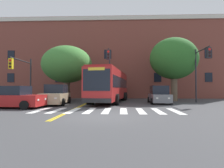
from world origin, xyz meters
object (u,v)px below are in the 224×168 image
(city_bus, at_px, (110,85))
(car_red_cross_street, at_px, (15,98))
(traffic_light_overhead, at_px, (109,66))
(traffic_light_near_corner, at_px, (201,65))
(car_white_behind_bus, at_px, (107,92))
(street_tree_curbside_small, at_px, (67,65))
(street_tree_curbside_large, at_px, (174,59))
(car_grey_far_lane, at_px, (159,95))
(traffic_light_far_corner, at_px, (23,71))
(car_tan_near_lane, at_px, (56,95))

(city_bus, bearing_deg, car_red_cross_street, -137.80)
(traffic_light_overhead, bearing_deg, traffic_light_near_corner, -5.01)
(car_white_behind_bus, height_order, street_tree_curbside_small, street_tree_curbside_small)
(car_red_cross_street, height_order, street_tree_curbside_large, street_tree_curbside_large)
(car_red_cross_street, xyz_separation_m, traffic_light_near_corner, (16.45, 4.92, 3.12))
(city_bus, height_order, car_red_cross_street, city_bus)
(car_red_cross_street, distance_m, street_tree_curbside_large, 17.46)
(city_bus, relative_size, street_tree_curbside_large, 1.49)
(city_bus, distance_m, traffic_light_near_corner, 9.69)
(city_bus, xyz_separation_m, traffic_light_overhead, (-0.11, -0.69, 2.05))
(street_tree_curbside_large, bearing_deg, city_bus, -166.86)
(city_bus, bearing_deg, car_grey_far_lane, -18.45)
(car_red_cross_street, relative_size, traffic_light_near_corner, 0.76)
(traffic_light_near_corner, xyz_separation_m, street_tree_curbside_small, (-14.83, 3.27, 0.57))
(car_white_behind_bus, bearing_deg, car_red_cross_street, -111.98)
(traffic_light_near_corner, bearing_deg, car_red_cross_street, -163.36)
(city_bus, height_order, traffic_light_far_corner, traffic_light_far_corner)
(car_tan_near_lane, relative_size, car_grey_far_lane, 1.20)
(car_white_behind_bus, relative_size, street_tree_curbside_large, 0.58)
(car_red_cross_street, height_order, traffic_light_overhead, traffic_light_overhead)
(car_white_behind_bus, distance_m, street_tree_curbside_large, 11.93)
(city_bus, relative_size, car_grey_far_lane, 3.03)
(car_grey_far_lane, height_order, car_white_behind_bus, car_white_behind_bus)
(car_grey_far_lane, xyz_separation_m, traffic_light_far_corner, (-14.30, 0.12, 2.51))
(car_grey_far_lane, height_order, street_tree_curbside_large, street_tree_curbside_large)
(city_bus, height_order, car_tan_near_lane, city_bus)
(street_tree_curbside_large, bearing_deg, street_tree_curbside_small, -179.79)
(street_tree_curbside_large, bearing_deg, traffic_light_near_corner, -63.15)
(traffic_light_near_corner, relative_size, traffic_light_far_corner, 1.17)
(car_tan_near_lane, distance_m, car_white_behind_bus, 12.81)
(street_tree_curbside_large, distance_m, street_tree_curbside_small, 13.17)
(street_tree_curbside_small, bearing_deg, car_red_cross_street, -101.23)
(traffic_light_overhead, bearing_deg, street_tree_curbside_small, 155.60)
(car_tan_near_lane, bearing_deg, traffic_light_overhead, 27.46)
(car_red_cross_street, relative_size, street_tree_curbside_small, 0.51)
(car_red_cross_street, bearing_deg, car_white_behind_bus, 68.02)
(traffic_light_near_corner, bearing_deg, car_grey_far_lane, -177.82)
(traffic_light_near_corner, xyz_separation_m, street_tree_curbside_large, (-1.68, 3.31, 1.23))
(car_white_behind_bus, relative_size, traffic_light_near_corner, 0.79)
(car_white_behind_bus, xyz_separation_m, traffic_light_overhead, (0.81, -9.59, 3.05))
(car_grey_far_lane, xyz_separation_m, traffic_light_near_corner, (4.30, 0.16, 3.08))
(car_tan_near_lane, relative_size, traffic_light_overhead, 0.81)
(car_red_cross_street, relative_size, traffic_light_overhead, 0.76)
(street_tree_curbside_large, bearing_deg, traffic_light_far_corner, -168.79)
(car_white_behind_bus, bearing_deg, street_tree_curbside_large, -39.59)
(car_white_behind_bus, relative_size, traffic_light_overhead, 0.79)
(car_tan_near_lane, height_order, street_tree_curbside_small, street_tree_curbside_small)
(city_bus, xyz_separation_m, car_red_cross_street, (-7.10, -6.44, -1.09))
(car_grey_far_lane, relative_size, traffic_light_near_corner, 0.67)
(street_tree_curbside_large, bearing_deg, car_grey_far_lane, -127.00)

